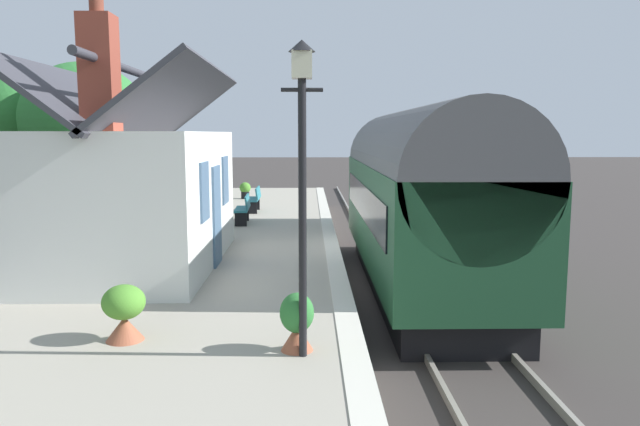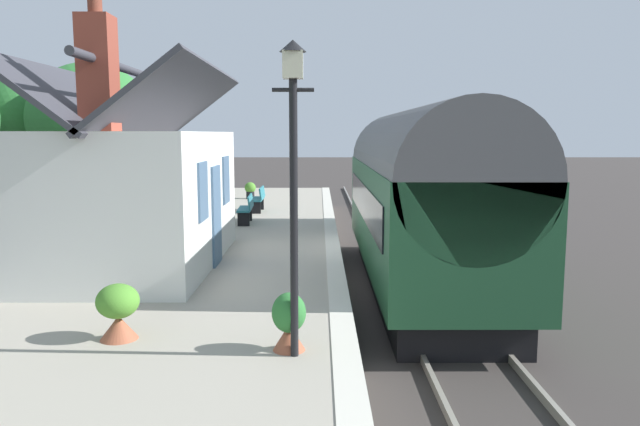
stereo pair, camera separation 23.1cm
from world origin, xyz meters
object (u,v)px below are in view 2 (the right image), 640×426
object	(u,v)px
planter_edge_near	(289,322)
tree_far_right	(91,120)
planter_under_sign	(220,202)
planter_bench_right	(118,311)
lamp_post_platform	(293,141)
station_building	(139,193)
tree_distant	(28,116)
train	(421,198)
planter_corner_building	(180,195)
bench_mid_platform	(259,198)
planter_bench_left	(250,190)
bench_near_building	(247,208)

from	to	relation	value
planter_edge_near	tree_far_right	distance (m)	21.33
planter_edge_near	planter_under_sign	bearing A→B (deg)	12.82
planter_under_sign	planter_bench_right	xyz separation A→B (m)	(-13.39, -0.81, 0.03)
lamp_post_platform	station_building	bearing A→B (deg)	33.40
planter_edge_near	station_building	bearing A→B (deg)	33.79
tree_far_right	tree_distant	size ratio (longest dim) A/B	1.03
planter_edge_near	tree_distant	size ratio (longest dim) A/B	0.12
train	planter_under_sign	bearing A→B (deg)	39.82
train	lamp_post_platform	bearing A→B (deg)	158.33
train	planter_corner_building	bearing A→B (deg)	42.21
lamp_post_platform	bench_mid_platform	bearing A→B (deg)	7.49
bench_mid_platform	lamp_post_platform	size ratio (longest dim) A/B	0.36
station_building	planter_bench_left	distance (m)	13.07
bench_near_building	planter_edge_near	size ratio (longest dim) A/B	1.87
train	tree_distant	xyz separation A→B (m)	(13.91, 15.89, 2.31)
planter_bench_left	planter_under_sign	distance (m)	4.32
bench_near_building	planter_corner_building	distance (m)	5.16
lamp_post_platform	tree_distant	distance (m)	24.61
planter_under_sign	tree_far_right	world-z (taller)	tree_far_right
bench_mid_platform	tree_distant	world-z (taller)	tree_distant
station_building	tree_distant	size ratio (longest dim) A/B	0.97
planter_bench_left	planter_corner_building	distance (m)	3.75
planter_under_sign	planter_corner_building	distance (m)	2.20
tree_distant	planter_bench_left	bearing A→B (deg)	-103.32
train	planter_bench_left	xyz separation A→B (m)	(11.42, 5.37, -0.88)
bench_mid_platform	tree_distant	xyz separation A→B (m)	(6.80, 11.32, 3.10)
planter_bench_left	tree_distant	bearing A→B (deg)	76.68
train	bench_near_building	distance (m)	6.39
bench_near_building	tree_distant	world-z (taller)	tree_distant
planter_edge_near	lamp_post_platform	size ratio (longest dim) A/B	0.20
planter_bench_right	tree_distant	world-z (taller)	tree_distant
planter_under_sign	bench_near_building	bearing A→B (deg)	-155.53
planter_under_sign	planter_corner_building	bearing A→B (deg)	52.36
planter_edge_near	tree_distant	bearing A→B (deg)	32.44
station_building	tree_far_right	bearing A→B (deg)	23.90
planter_corner_building	planter_under_sign	bearing A→B (deg)	-127.64
planter_under_sign	tree_far_right	xyz separation A→B (m)	(5.05, 6.37, 3.00)
planter_bench_left	planter_edge_near	xyz separation A→B (m)	(-18.09, -2.56, -0.02)
train	planter_under_sign	xyz separation A→B (m)	(7.14, 5.95, -0.91)
planter_bench_left	lamp_post_platform	world-z (taller)	lamp_post_platform
planter_under_sign	planter_corner_building	xyz separation A→B (m)	(1.34, 1.74, 0.11)
station_building	lamp_post_platform	bearing A→B (deg)	-146.60
planter_edge_near	lamp_post_platform	bearing A→B (deg)	-158.05
bench_near_building	planter_bench_left	xyz separation A→B (m)	(7.12, 0.71, -0.09)
bench_near_building	tree_distant	bearing A→B (deg)	49.44
bench_near_building	planter_under_sign	bearing A→B (deg)	24.47
train	planter_bench_left	world-z (taller)	train
train	bench_mid_platform	size ratio (longest dim) A/B	7.42
bench_near_building	bench_mid_platform	xyz separation A→B (m)	(2.82, -0.09, 0.00)
bench_mid_platform	tree_far_right	distance (m)	9.70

